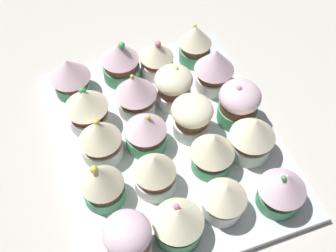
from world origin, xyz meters
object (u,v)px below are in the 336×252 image
object	(u,v)px
baking_tray	(168,140)
cupcake_13	(213,151)
cupcake_2	(100,139)
cupcake_7	(145,130)
cupcake_6	(136,93)
cupcake_18	(252,136)
cupcake_16	(214,68)
cupcake_9	(178,222)
cupcake_5	(120,61)
cupcake_19	(282,189)
cupcake_4	(128,238)
cupcake_12	(193,119)
cupcake_17	(238,102)
cupcake_3	(102,183)
cupcake_15	(195,44)
cupcake_1	(87,108)
cupcake_0	(70,75)
cupcake_14	(224,198)
cupcake_10	(157,58)
cupcake_8	(155,172)
cupcake_11	(174,86)

from	to	relation	value
baking_tray	cupcake_13	size ratio (longest dim) A/B	5.30
cupcake_2	cupcake_7	distance (cm)	6.59
cupcake_6	cupcake_18	xyz separation A→B (cm)	(13.11, 13.24, -0.20)
cupcake_16	cupcake_18	xyz separation A→B (cm)	(13.91, -0.11, -0.29)
cupcake_9	cupcake_18	size ratio (longest dim) A/B	0.93
cupcake_5	cupcake_19	xyz separation A→B (cm)	(29.61, 13.53, -0.16)
baking_tray	cupcake_16	bearing A→B (deg)	125.79
cupcake_4	cupcake_16	distance (cm)	30.64
baking_tray	cupcake_2	xyz separation A→B (cm)	(-0.63, -9.98, 4.24)
cupcake_12	cupcake_17	xyz separation A→B (cm)	(-0.57, 7.59, 0.11)
cupcake_3	cupcake_9	bearing A→B (deg)	42.43
cupcake_15	cupcake_9	bearing A→B (deg)	-25.49
cupcake_1	baking_tray	bearing A→B (deg)	57.79
cupcake_4	cupcake_18	xyz separation A→B (cm)	(-8.48, 20.79, 0.26)
cupcake_6	cupcake_16	xyz separation A→B (cm)	(-0.80, 13.35, 0.09)
cupcake_2	cupcake_12	xyz separation A→B (cm)	(1.05, 13.70, -0.03)
cupcake_0	cupcake_15	xyz separation A→B (cm)	(-0.19, 21.52, 0.10)
baking_tray	cupcake_13	bearing A→B (deg)	31.50
cupcake_7	cupcake_18	distance (cm)	15.31
cupcake_14	cupcake_13	bearing A→B (deg)	169.29
cupcake_10	cupcake_19	size ratio (longest dim) A/B	0.98
cupcake_4	cupcake_8	size ratio (longest dim) A/B	1.00
cupcake_8	cupcake_15	world-z (taller)	cupcake_15
cupcake_9	cupcake_19	distance (cm)	14.31
baking_tray	cupcake_6	distance (cm)	8.74
cupcake_1	cupcake_11	xyz separation A→B (cm)	(0.08, 13.74, -0.17)
cupcake_5	cupcake_8	bearing A→B (deg)	-3.43
cupcake_10	cupcake_18	distance (cm)	21.41
cupcake_13	cupcake_8	bearing A→B (deg)	-87.71
cupcake_6	cupcake_9	world-z (taller)	cupcake_6
cupcake_0	cupcake_4	distance (cm)	29.02
cupcake_4	cupcake_16	world-z (taller)	cupcake_16
cupcake_13	cupcake_15	size ratio (longest dim) A/B	0.98
cupcake_9	cupcake_14	world-z (taller)	cupcake_9
cupcake_4	cupcake_7	distance (cm)	16.50
cupcake_10	cupcake_15	world-z (taller)	cupcake_15
cupcake_1	cupcake_9	xyz separation A→B (cm)	(21.34, 6.62, -0.36)
cupcake_0	cupcake_12	xyz separation A→B (cm)	(14.63, 15.24, -0.08)
baking_tray	cupcake_7	xyz separation A→B (cm)	(-0.18, -3.42, 3.86)
cupcake_7	cupcake_8	distance (cm)	7.35
cupcake_10	cupcake_13	bearing A→B (deg)	3.48
cupcake_2	cupcake_14	world-z (taller)	cupcake_2
cupcake_10	cupcake_17	bearing A→B (deg)	31.81
cupcake_7	cupcake_10	xyz separation A→B (cm)	(-13.54, 6.31, 0.14)
cupcake_4	cupcake_12	bearing A→B (deg)	135.56
cupcake_10	cupcake_3	bearing A→B (deg)	-35.37
cupcake_14	cupcake_10	bearing A→B (deg)	179.86
cupcake_8	cupcake_19	size ratio (longest dim) A/B	1.01
cupcake_14	cupcake_19	world-z (taller)	cupcake_19
cupcake_18	cupcake_11	bearing A→B (deg)	-150.75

